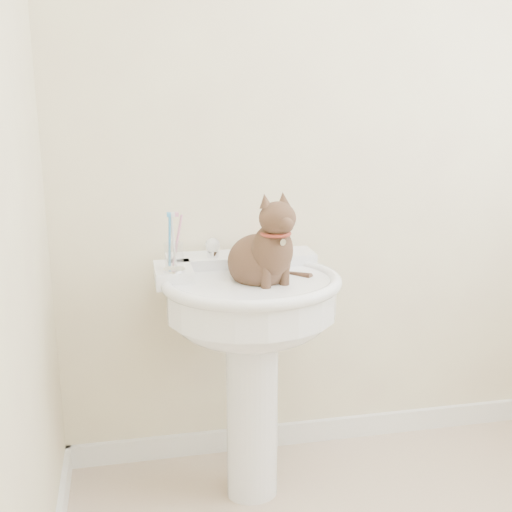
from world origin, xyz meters
TOP-DOWN VIEW (x-y plane):
  - wall_back at (0.00, 1.10)m, footprint 2.20×0.00m
  - baseboard_back at (0.00, 1.09)m, footprint 2.20×0.02m
  - pedestal_sink at (-0.45, 0.81)m, footprint 0.60×0.59m
  - faucet at (-0.44, 0.96)m, footprint 0.28×0.12m
  - soap_bar at (-0.34, 1.04)m, footprint 0.10×0.08m
  - toothbrush_cup at (-0.69, 0.83)m, footprint 0.07×0.07m
  - cat at (-0.41, 0.79)m, footprint 0.22×0.28m

SIDE VIEW (x-z plane):
  - baseboard_back at x=0.00m, z-range 0.00..0.09m
  - pedestal_sink at x=-0.45m, z-range 0.24..1.06m
  - soap_bar at x=-0.34m, z-range 0.83..0.86m
  - faucet at x=-0.44m, z-range 0.80..0.94m
  - cat at x=-0.41m, z-range 0.67..1.08m
  - toothbrush_cup at x=-0.69m, z-range 0.78..0.97m
  - wall_back at x=0.00m, z-range 0.00..2.50m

